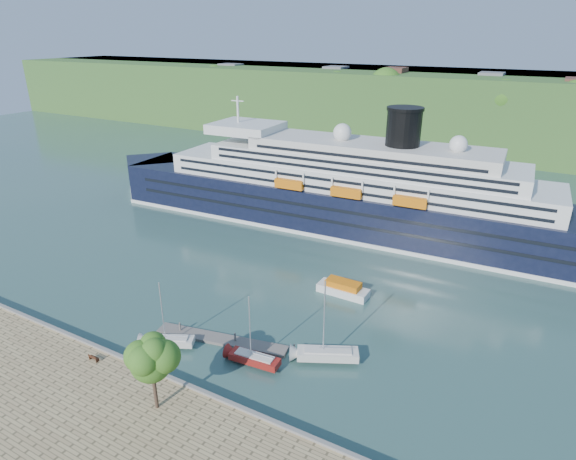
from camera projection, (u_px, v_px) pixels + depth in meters
The scene contains 11 objects.
ground at pixel (182, 389), 53.76m from camera, with size 400.00×400.00×0.00m, color #2F5451.
far_hillside at pixel (457, 109), 166.15m from camera, with size 400.00×50.00×24.00m, color #355F26.
quay_coping at pixel (180, 382), 53.16m from camera, with size 220.00×0.50×0.30m, color slate.
cruise_ship at pixel (341, 167), 94.00m from camera, with size 110.07×16.03×24.72m, color black, non-canonical shape.
park_bench at pixel (94, 357), 56.68m from camera, with size 1.37×0.56×0.88m, color #4A2615, non-canonical shape.
promenade_tree at pixel (152, 370), 48.01m from camera, with size 5.66×5.66×9.38m, color #2B681B, non-canonical shape.
floating_pontoon at pixel (221, 339), 62.04m from camera, with size 17.71×2.16×0.39m, color #69645D, non-canonical shape.
sailboat_white_near at pixel (167, 317), 59.21m from camera, with size 6.84×1.90×8.83m, color silver, non-canonical shape.
sailboat_red at pixel (254, 334), 55.86m from camera, with size 6.90×1.92×8.91m, color maroon, non-canonical shape.
sailboat_white_far at pixel (329, 325), 56.23m from camera, with size 8.14×2.26×10.51m, color silver, non-canonical shape.
tender_launch at pixel (343, 288), 72.70m from camera, with size 7.94×2.72×2.19m, color orange, non-canonical shape.
Camera 1 is at (31.24, -31.62, 37.06)m, focal length 30.00 mm.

